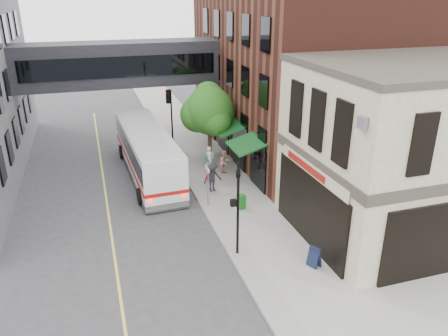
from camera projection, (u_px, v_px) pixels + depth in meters
ground at (244, 283)px, 18.19m from camera, size 120.00×120.00×0.00m
sidewalk_main at (204, 160)px, 31.08m from camera, size 4.00×60.00×0.15m
corner_building at (408, 151)px, 20.85m from camera, size 10.19×8.12×8.45m
brick_building at (305, 55)px, 31.56m from camera, size 13.76×18.00×14.00m
skyway_bridge at (119, 64)px, 30.80m from camera, size 14.00×3.18×3.00m
traffic_signal_near at (237, 197)px, 18.93m from camera, size 0.44×0.22×4.60m
traffic_signal_far at (169, 107)px, 32.01m from camera, size 0.53×0.28×4.50m
street_sign_pole at (208, 176)px, 23.75m from camera, size 0.08×0.75×3.00m
street_tree at (208, 110)px, 28.99m from camera, size 3.80×3.20×5.60m
lane_marking at (106, 198)px, 25.63m from camera, size 0.12×40.00×0.01m
bus at (147, 150)px, 28.21m from camera, size 3.11×11.40×3.04m
pedestrian_a at (210, 160)px, 28.57m from camera, size 0.76×0.64×1.76m
pedestrian_b at (224, 162)px, 28.34m from camera, size 0.97×0.89×1.62m
pedestrian_c at (212, 177)px, 25.82m from camera, size 1.27×0.88×1.80m
newspaper_box at (241, 202)px, 23.95m from camera, size 0.49×0.46×0.80m
sandwich_board at (315, 257)px, 18.88m from camera, size 0.53×0.63×0.95m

